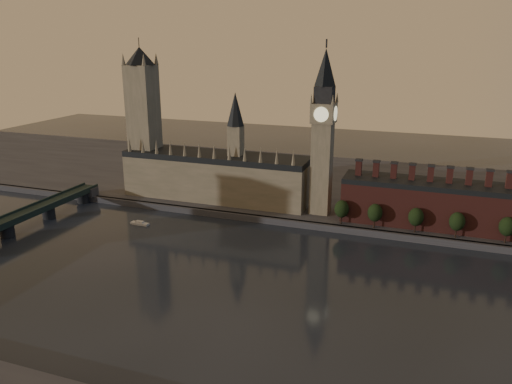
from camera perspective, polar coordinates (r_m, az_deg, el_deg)
ground at (r=231.56m, az=-1.36°, el=-11.52°), size 900.00×900.00×0.00m
north_bank at (r=390.36m, az=8.07°, el=0.70°), size 900.00×182.00×4.00m
palace_of_westminster at (r=346.02m, az=-4.51°, el=2.07°), size 130.00×30.30×74.00m
victoria_tower at (r=364.65m, az=-12.73°, el=8.49°), size 24.00×24.00×108.00m
big_ben at (r=310.97m, az=7.67°, el=6.91°), size 15.00×15.00×107.00m
chimney_block at (r=313.67m, az=19.97°, el=-1.24°), size 110.00×25.00×37.00m
embankment_tree_0 at (r=303.14m, az=9.76°, el=-1.92°), size 8.60×8.60×14.88m
embankment_tree_1 at (r=300.57m, az=13.44°, el=-2.32°), size 8.60×8.60×14.88m
embankment_tree_2 at (r=299.79m, az=17.82°, el=-2.74°), size 8.60×8.60×14.88m
embankment_tree_3 at (r=300.20m, az=22.00°, el=-3.15°), size 8.60×8.60×14.88m
embankment_tree_4 at (r=303.52m, az=26.78°, el=-3.55°), size 8.60×8.60×14.88m
river_boat at (r=319.94m, az=-13.14°, el=-3.50°), size 12.08×3.88×2.39m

